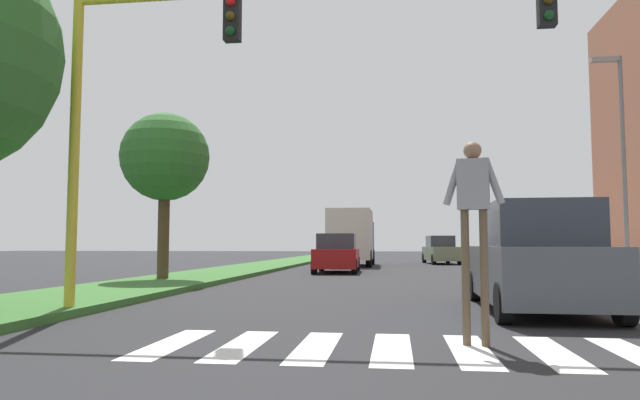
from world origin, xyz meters
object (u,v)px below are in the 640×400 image
sedan_midblock (337,255)px  sedan_far_horizon (360,249)px  tree_mid (165,158)px  street_lamp_right (620,144)px  truck_box_delivery (352,237)px  pedestrian_performer (474,209)px  suv_crossing (536,260)px  sedan_distant (441,251)px  traffic_light_gantry (232,59)px

sedan_midblock → sedan_far_horizon: sedan_far_horizon is taller
tree_mid → street_lamp_right: street_lamp_right is taller
truck_box_delivery → tree_mid: bearing=-107.8°
pedestrian_performer → suv_crossing: 4.15m
suv_crossing → sedan_distant: size_ratio=0.99×
street_lamp_right → sedan_midblock: bearing=156.1°
tree_mid → street_lamp_right: bearing=11.3°
pedestrian_performer → traffic_light_gantry: bearing=150.1°
tree_mid → sedan_far_horizon: (4.39, 30.16, -3.16)m
truck_box_delivery → traffic_light_gantry: bearing=-90.8°
traffic_light_gantry → street_lamp_right: size_ratio=1.27×
street_lamp_right → pedestrian_performer: bearing=-116.7°
traffic_light_gantry → sedan_distant: size_ratio=2.04×
street_lamp_right → sedan_midblock: street_lamp_right is taller
traffic_light_gantry → truck_box_delivery: traffic_light_gantry is taller
sedan_distant → suv_crossing: bearing=-90.7°
sedan_far_horizon → pedestrian_performer: bearing=-84.6°
street_lamp_right → sedan_distant: size_ratio=1.60×
tree_mid → street_lamp_right: size_ratio=0.70×
traffic_light_gantry → sedan_distant: bearing=78.5°
sedan_midblock → sedan_distant: (5.35, 11.95, 0.03)m
tree_mid → traffic_light_gantry: bearing=-60.7°
street_lamp_right → suv_crossing: 11.31m
sedan_distant → sedan_far_horizon: 12.19m
tree_mid → sedan_far_horizon: bearing=81.7°
traffic_light_gantry → sedan_midblock: traffic_light_gantry is taller
suv_crossing → truck_box_delivery: 22.14m
tree_mid → sedan_distant: tree_mid is taller
street_lamp_right → tree_mid: bearing=-168.7°
street_lamp_right → suv_crossing: bearing=-118.2°
street_lamp_right → truck_box_delivery: (-10.03, 12.12, -2.96)m
suv_crossing → sedan_far_horizon: 37.02m
tree_mid → sedan_distant: size_ratio=1.12×
tree_mid → street_lamp_right: 15.18m
sedan_far_horizon → truck_box_delivery: truck_box_delivery is taller
sedan_midblock → truck_box_delivery: size_ratio=0.66×
sedan_distant → sedan_far_horizon: bearing=118.0°
pedestrian_performer → sedan_far_horizon: 40.57m
sedan_far_horizon → tree_mid: bearing=-98.3°
sedan_midblock → sedan_distant: size_ratio=0.87×
sedan_far_horizon → suv_crossing: bearing=-81.6°
traffic_light_gantry → street_lamp_right: bearing=47.0°
sedan_midblock → pedestrian_performer: bearing=-78.9°
suv_crossing → sedan_far_horizon: bearing=98.4°
street_lamp_right → truck_box_delivery: 16.01m
truck_box_delivery → sedan_far_horizon: bearing=91.7°
traffic_light_gantry → sedan_far_horizon: traffic_light_gantry is taller
traffic_light_gantry → sedan_midblock: size_ratio=2.34×
traffic_light_gantry → pedestrian_performer: size_ratio=3.83×
street_lamp_right → sedan_far_horizon: (-10.48, 27.19, -3.79)m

